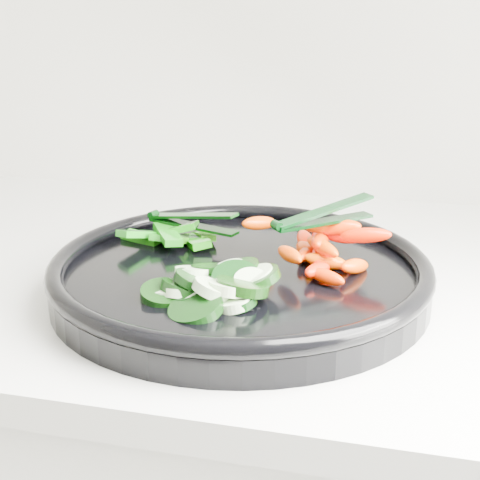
# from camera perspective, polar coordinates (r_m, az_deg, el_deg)

# --- Properties ---
(veggie_tray) EXTENTS (0.49, 0.49, 0.04)m
(veggie_tray) POSITION_cam_1_polar(r_m,az_deg,el_deg) (0.66, 0.00, -2.84)
(veggie_tray) COLOR black
(veggie_tray) RESTS_ON counter
(cucumber_pile) EXTENTS (0.13, 0.13, 0.04)m
(cucumber_pile) POSITION_cam_1_polar(r_m,az_deg,el_deg) (0.59, -2.68, -4.08)
(cucumber_pile) COLOR black
(cucumber_pile) RESTS_ON veggie_tray
(carrot_pile) EXTENTS (0.15, 0.15, 0.05)m
(carrot_pile) POSITION_cam_1_polar(r_m,az_deg,el_deg) (0.68, 6.93, -0.43)
(carrot_pile) COLOR #F91B00
(carrot_pile) RESTS_ON veggie_tray
(pepper_pile) EXTENTS (0.11, 0.09, 0.04)m
(pepper_pile) POSITION_cam_1_polar(r_m,az_deg,el_deg) (0.73, -5.73, 0.31)
(pepper_pile) COLOR #0F710A
(pepper_pile) RESTS_ON veggie_tray
(tong_carrot) EXTENTS (0.09, 0.09, 0.02)m
(tong_carrot) POSITION_cam_1_polar(r_m,az_deg,el_deg) (0.66, 6.95, 1.99)
(tong_carrot) COLOR black
(tong_carrot) RESTS_ON carrot_pile
(tong_pepper) EXTENTS (0.11, 0.05, 0.02)m
(tong_pepper) POSITION_cam_1_polar(r_m,az_deg,el_deg) (0.73, -4.29, 1.69)
(tong_pepper) COLOR black
(tong_pepper) RESTS_ON pepper_pile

